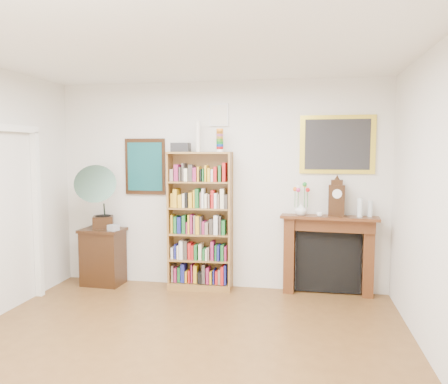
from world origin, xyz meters
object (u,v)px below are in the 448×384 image
object	(u,v)px
side_cabinet	(103,257)
gramophone	(97,193)
bookshelf	(200,213)
bottle_left	(360,208)
mantel_clock	(337,199)
teacup	(320,214)
fireplace	(328,248)
bottle_right	(370,209)
flower_vase	(301,209)
cd_stack	(113,228)

from	to	relation	value
side_cabinet	gramophone	xyz separation A→B (m)	(-0.02, -0.09, 0.90)
bookshelf	bottle_left	bearing A→B (deg)	-3.24
mantel_clock	teacup	bearing A→B (deg)	-152.38
bookshelf	mantel_clock	world-z (taller)	bookshelf
fireplace	bottle_right	xyz separation A→B (m)	(0.50, -0.02, 0.53)
fireplace	flower_vase	distance (m)	0.63
bookshelf	mantel_clock	size ratio (longest dim) A/B	4.60
cd_stack	bottle_right	bearing A→B (deg)	3.90
side_cabinet	gramophone	distance (m)	0.90
cd_stack	teacup	bearing A→B (deg)	2.59
side_cabinet	mantel_clock	bearing A→B (deg)	4.15
fireplace	bottle_left	xyz separation A→B (m)	(0.37, -0.08, 0.55)
mantel_clock	flower_vase	distance (m)	0.47
gramophone	bottle_right	xyz separation A→B (m)	(3.60, 0.20, -0.16)
side_cabinet	teacup	xyz separation A→B (m)	(2.95, 0.01, 0.67)
teacup	flower_vase	bearing A→B (deg)	164.05
bookshelf	side_cabinet	xyz separation A→B (m)	(-1.38, -0.06, -0.64)
side_cabinet	mantel_clock	distance (m)	3.28
flower_vase	bottle_left	world-z (taller)	bottle_left
side_cabinet	bottle_left	distance (m)	3.53
flower_vase	teacup	size ratio (longest dim) A/B	2.13
bottle_right	fireplace	bearing A→B (deg)	177.66
gramophone	bottle_left	size ratio (longest dim) A/B	3.72
cd_stack	flower_vase	bearing A→B (deg)	4.36
gramophone	mantel_clock	xyz separation A→B (m)	(3.18, 0.18, -0.03)
fireplace	side_cabinet	bearing A→B (deg)	-172.88
gramophone	teacup	bearing A→B (deg)	-20.16
bookshelf	cd_stack	distance (m)	1.20
bookshelf	cd_stack	world-z (taller)	bookshelf
bookshelf	cd_stack	bearing A→B (deg)	-174.96
side_cabinet	bottle_right	world-z (taller)	bottle_right
bookshelf	mantel_clock	bearing A→B (deg)	-2.06
bookshelf	fireplace	bearing A→B (deg)	-0.50
cd_stack	teacup	size ratio (longest dim) A/B	1.57
fireplace	bottle_left	size ratio (longest dim) A/B	5.20
fireplace	cd_stack	xyz separation A→B (m)	(-2.86, -0.25, 0.23)
flower_vase	teacup	world-z (taller)	flower_vase
bookshelf	bottle_right	bearing A→B (deg)	-1.65
side_cabinet	teacup	size ratio (longest dim) A/B	10.34
fireplace	teacup	distance (m)	0.50
side_cabinet	mantel_clock	world-z (taller)	mantel_clock
gramophone	bookshelf	bearing A→B (deg)	-16.16
gramophone	mantel_clock	bearing A→B (deg)	-18.82
side_cabinet	teacup	distance (m)	3.03
bookshelf	bottle_right	world-z (taller)	bookshelf
fireplace	bottle_right	bearing A→B (deg)	2.21
cd_stack	bottle_left	xyz separation A→B (m)	(3.23, 0.17, 0.33)
bottle_left	gramophone	bearing A→B (deg)	-177.62
bottle_right	side_cabinet	bearing A→B (deg)	-178.12
bottle_left	bottle_right	bearing A→B (deg)	25.17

